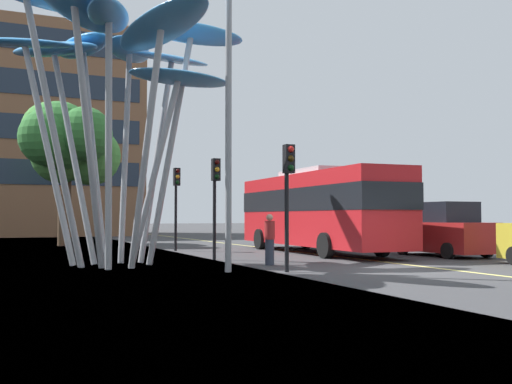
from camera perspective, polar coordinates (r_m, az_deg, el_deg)
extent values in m
cube|color=#38383A|center=(17.94, 14.49, -7.40)|extent=(120.00, 240.00, 0.10)
cube|color=#E0D666|center=(18.65, 17.29, -7.03)|extent=(0.16, 144.00, 0.01)
cube|color=red|center=(25.68, 5.79, -1.71)|extent=(2.86, 11.51, 2.98)
cube|color=black|center=(25.68, 5.79, -0.77)|extent=(2.88, 11.62, 0.95)
cube|color=yellow|center=(30.86, 1.05, 0.38)|extent=(1.34, 0.15, 0.36)
cube|color=#B2B2B7|center=(25.75, 5.78, 1.88)|extent=(1.97, 4.06, 0.24)
cylinder|color=black|center=(29.41, 4.80, -4.45)|extent=(0.32, 0.97, 0.96)
cylinder|color=black|center=(28.44, 0.38, -4.52)|extent=(0.32, 0.97, 0.96)
cylinder|color=black|center=(23.57, 11.92, -4.92)|extent=(0.32, 0.97, 0.96)
cylinder|color=black|center=(22.35, 6.66, -5.09)|extent=(0.32, 0.97, 0.96)
cylinder|color=#9EA0A5|center=(19.75, -8.16, 4.30)|extent=(1.55, 0.33, 7.70)
ellipsoid|color=#4299E0|center=(20.67, -6.20, 14.85)|extent=(3.66, 1.68, 0.84)
cylinder|color=#9EA0A5|center=(21.11, -9.45, 3.35)|extent=(1.58, 1.28, 7.32)
ellipsoid|color=#4299E0|center=(22.40, -8.04, 12.48)|extent=(4.16, 3.61, 0.94)
cylinder|color=#9EA0A5|center=(21.02, -12.38, 3.65)|extent=(0.69, 1.25, 7.49)
ellipsoid|color=#4299E0|center=(22.24, -11.98, 13.12)|extent=(2.56, 3.65, 0.49)
cylinder|color=#9EA0A5|center=(20.71, -15.30, 3.79)|extent=(0.83, 1.85, 7.52)
ellipsoid|color=#388EDB|center=(22.17, -16.23, 13.24)|extent=(2.12, 3.23, 0.68)
cylinder|color=#9EA0A5|center=(20.90, -17.08, 3.57)|extent=(1.50, 2.04, 7.40)
ellipsoid|color=#4299E0|center=(22.38, -18.80, 12.76)|extent=(3.36, 4.16, 0.83)
cylinder|color=#9EA0A5|center=(20.12, -19.22, 3.51)|extent=(1.78, 0.96, 7.17)
ellipsoid|color=#388EDB|center=(21.08, -21.27, 13.13)|extent=(3.44, 2.53, 0.59)
cylinder|color=#9EA0A5|center=(18.81, -18.74, 5.26)|extent=(1.96, 0.71, 8.05)
cylinder|color=#9EA0A5|center=(17.78, -15.71, 4.66)|extent=(1.36, 2.01, 7.44)
ellipsoid|color=#4299E0|center=(17.71, -17.01, 17.00)|extent=(3.57, 4.33, 0.88)
cylinder|color=#9EA0A5|center=(17.85, -13.91, 4.47)|extent=(0.39, 0.78, 7.32)
ellipsoid|color=#4299E0|center=(18.37, -13.88, 15.96)|extent=(2.17, 4.22, 0.92)
cylinder|color=#9EA0A5|center=(17.70, -10.47, 3.93)|extent=(0.72, 1.81, 7.00)
ellipsoid|color=#4CA3E5|center=(17.73, -9.03, 15.41)|extent=(2.59, 4.43, 0.96)
cylinder|color=#9EA0A5|center=(19.24, -9.61, 1.99)|extent=(1.62, 0.75, 6.05)
ellipsoid|color=#4CA3E5|center=(19.63, -7.40, 10.76)|extent=(3.53, 2.56, 0.71)
cylinder|color=black|center=(16.74, 2.95, -1.57)|extent=(0.12, 0.12, 3.56)
cube|color=black|center=(16.69, 3.15, 3.17)|extent=(0.28, 0.24, 0.80)
sphere|color=red|center=(16.60, 3.35, 4.11)|extent=(0.18, 0.18, 0.18)
sphere|color=#3A2707|center=(16.57, 3.35, 3.21)|extent=(0.18, 0.18, 0.18)
sphere|color=black|center=(16.55, 3.35, 2.32)|extent=(0.18, 0.18, 0.18)
cylinder|color=black|center=(21.48, -3.99, -1.65)|extent=(0.12, 0.12, 3.63)
cube|color=black|center=(21.41, -3.86, 2.14)|extent=(0.28, 0.24, 0.80)
sphere|color=#390706|center=(21.31, -3.74, 2.86)|extent=(0.18, 0.18, 0.18)
sphere|color=orange|center=(21.29, -3.74, 2.17)|extent=(0.18, 0.18, 0.18)
sphere|color=black|center=(21.27, -3.75, 1.47)|extent=(0.18, 0.18, 0.18)
cylinder|color=black|center=(27.27, -7.68, -1.66)|extent=(0.12, 0.12, 3.75)
cube|color=black|center=(27.20, -7.58, 1.45)|extent=(0.28, 0.24, 0.80)
sphere|color=#390706|center=(27.09, -7.50, 2.02)|extent=(0.18, 0.18, 0.18)
sphere|color=orange|center=(27.07, -7.51, 1.47)|extent=(0.18, 0.18, 0.18)
sphere|color=black|center=(27.05, -7.51, 0.92)|extent=(0.18, 0.18, 0.18)
cube|color=maroon|center=(24.57, 17.41, -4.12)|extent=(1.83, 4.35, 1.15)
cube|color=black|center=(24.56, 17.38, -1.86)|extent=(1.68, 2.39, 0.79)
cylinder|color=black|center=(26.21, 17.03, -5.00)|extent=(0.20, 0.60, 0.60)
cylinder|color=black|center=(25.07, 13.81, -5.16)|extent=(0.20, 0.60, 0.60)
cylinder|color=black|center=(24.21, 21.16, -5.16)|extent=(0.20, 0.60, 0.60)
cylinder|color=black|center=(22.98, 17.88, -5.37)|extent=(0.20, 0.60, 0.60)
cube|color=gray|center=(29.10, 9.78, -3.71)|extent=(1.84, 4.05, 1.34)
cube|color=black|center=(29.10, 9.77, -1.67)|extent=(1.69, 2.23, 0.73)
cylinder|color=black|center=(30.68, 9.96, -4.67)|extent=(0.20, 0.60, 0.60)
cylinder|color=black|center=(29.71, 6.98, -4.76)|extent=(0.20, 0.60, 0.60)
cylinder|color=black|center=(28.61, 12.72, -4.81)|extent=(0.20, 0.60, 0.60)
cylinder|color=black|center=(27.57, 9.60, -4.93)|extent=(0.20, 0.60, 0.60)
cylinder|color=gray|center=(16.92, -2.65, 6.57)|extent=(0.18, 0.18, 8.35)
cylinder|color=brown|center=(35.66, -17.64, -1.89)|extent=(0.49, 0.49, 3.56)
sphere|color=#428438|center=(34.85, -19.16, 5.73)|extent=(2.94, 2.94, 2.94)
sphere|color=#428438|center=(36.94, -16.62, 4.42)|extent=(3.13, 3.13, 3.13)
sphere|color=#428438|center=(35.17, -15.51, 3.34)|extent=(3.36, 3.36, 3.36)
sphere|color=#428438|center=(35.86, -18.55, 5.26)|extent=(2.93, 2.93, 2.93)
sphere|color=#428438|center=(35.22, -18.20, 3.48)|extent=(3.28, 3.28, 3.28)
cylinder|color=brown|center=(33.27, -18.09, -2.57)|extent=(0.39, 0.39, 2.74)
sphere|color=#2D6B2D|center=(33.42, -19.28, 4.95)|extent=(3.04, 3.04, 3.04)
sphere|color=#2D6B2D|center=(34.01, -18.28, 5.14)|extent=(3.71, 3.71, 3.71)
sphere|color=#2D6B2D|center=(33.10, -16.04, 5.35)|extent=(2.92, 2.92, 2.92)
cylinder|color=#2D3342|center=(19.13, 1.31, -5.77)|extent=(0.29, 0.29, 0.82)
cylinder|color=maroon|center=(19.10, 1.31, -3.66)|extent=(0.34, 0.34, 0.59)
sphere|color=tan|center=(19.10, 1.31, -2.44)|extent=(0.22, 0.22, 0.22)
cube|color=brown|center=(54.49, -22.33, 5.08)|extent=(20.07, 13.02, 16.90)
cube|color=#1E2838|center=(47.64, -22.29, 1.84)|extent=(18.86, 0.08, 1.89)
cube|color=#1E2838|center=(48.00, -22.23, 5.87)|extent=(18.86, 0.08, 1.89)
cube|color=#1E2838|center=(48.59, -22.16, 9.82)|extent=(18.86, 0.08, 1.89)
cube|color=#1E2838|center=(49.40, -22.10, 13.65)|extent=(18.86, 0.08, 1.89)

